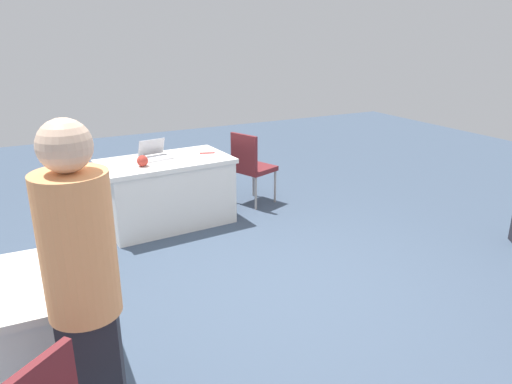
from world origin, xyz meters
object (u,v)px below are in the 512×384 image
at_px(laptop_silver, 156,155).
at_px(scissors_red, 207,153).
at_px(table_foreground, 167,192).
at_px(yarn_ball, 142,161).
at_px(chair_near_front, 251,164).
at_px(person_organiser, 83,286).

relative_size(laptop_silver, scissors_red, 2.02).
bearing_deg(laptop_silver, table_foreground, 114.22).
bearing_deg(scissors_red, table_foreground, -156.26).
bearing_deg(yarn_ball, chair_near_front, -168.57).
relative_size(chair_near_front, person_organiser, 0.52).
relative_size(chair_near_front, scissors_red, 5.24).
distance_m(yarn_ball, scissors_red, 0.85).
bearing_deg(person_organiser, scissors_red, 72.80).
xyz_separation_m(person_organiser, scissors_red, (-1.84, -3.01, -0.25)).
bearing_deg(laptop_silver, yarn_ball, 40.61).
relative_size(laptop_silver, yarn_ball, 3.00).
height_order(table_foreground, person_organiser, person_organiser).
bearing_deg(chair_near_front, person_organiser, -59.40).
xyz_separation_m(chair_near_front, person_organiser, (2.46, 3.10, 0.49)).
relative_size(table_foreground, scissors_red, 8.34).
relative_size(person_organiser, yarn_ball, 15.06).
relative_size(chair_near_front, yarn_ball, 7.81).
bearing_deg(person_organiser, chair_near_front, 65.74).
distance_m(table_foreground, laptop_silver, 0.44).
distance_m(laptop_silver, yarn_ball, 0.35).
bearing_deg(laptop_silver, chair_near_front, 170.90).
height_order(table_foreground, chair_near_front, chair_near_front).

